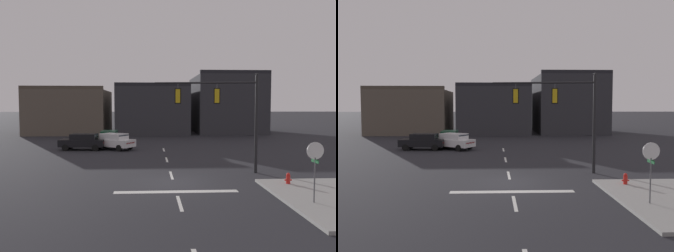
{
  "view_description": "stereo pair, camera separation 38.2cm",
  "coord_description": "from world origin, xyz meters",
  "views": [
    {
      "loc": [
        -1.31,
        -18.76,
        4.46
      ],
      "look_at": [
        -0.11,
        3.98,
        3.01
      ],
      "focal_mm": 35.53,
      "sensor_mm": 36.0,
      "label": 1
    },
    {
      "loc": [
        -0.93,
        -18.77,
        4.46
      ],
      "look_at": [
        -0.11,
        3.98,
        3.01
      ],
      "focal_mm": 35.53,
      "sensor_mm": 36.0,
      "label": 2
    }
  ],
  "objects": [
    {
      "name": "ground_plane",
      "position": [
        0.0,
        0.0,
        0.0
      ],
      "size": [
        400.0,
        400.0,
        0.0
      ],
      "primitive_type": "plane",
      "color": "#232328"
    },
    {
      "name": "sidewalk_near_corner",
      "position": [
        7.25,
        -4.0,
        0.07
      ],
      "size": [
        5.0,
        8.0,
        0.15
      ],
      "primitive_type": "cube",
      "color": "gray",
      "rests_on": "ground"
    },
    {
      "name": "stop_bar_paint",
      "position": [
        0.0,
        -2.0,
        0.0
      ],
      "size": [
        6.4,
        0.5,
        0.01
      ],
      "primitive_type": "cube",
      "color": "silver",
      "rests_on": "ground"
    },
    {
      "name": "lane_centreline",
      "position": [
        0.0,
        2.0,
        0.0
      ],
      "size": [
        0.16,
        26.4,
        0.01
      ],
      "color": "silver",
      "rests_on": "ground"
    },
    {
      "name": "signal_mast_near_side",
      "position": [
        3.64,
        2.78,
        4.36
      ],
      "size": [
        6.69,
        1.11,
        6.52
      ],
      "color": "black",
      "rests_on": "ground"
    },
    {
      "name": "stop_sign",
      "position": [
        5.9,
        -4.67,
        2.14
      ],
      "size": [
        0.76,
        0.64,
        2.83
      ],
      "color": "#56565B",
      "rests_on": "ground"
    },
    {
      "name": "car_lot_nearside",
      "position": [
        -7.99,
        14.36,
        0.86
      ],
      "size": [
        4.57,
        2.2,
        1.61
      ],
      "color": "black",
      "rests_on": "ground"
    },
    {
      "name": "car_lot_middle",
      "position": [
        -5.85,
        17.97,
        0.86
      ],
      "size": [
        2.02,
        4.5,
        1.61
      ],
      "color": "#143D28",
      "rests_on": "ground"
    },
    {
      "name": "car_lot_farside",
      "position": [
        -5.03,
        14.47,
        0.86
      ],
      "size": [
        4.67,
        3.92,
        1.61
      ],
      "color": "silver",
      "rests_on": "ground"
    },
    {
      "name": "fire_hydrant",
      "position": [
        6.21,
        -1.18,
        0.33
      ],
      "size": [
        0.4,
        0.3,
        0.75
      ],
      "color": "red",
      "rests_on": "ground"
    },
    {
      "name": "building_row",
      "position": [
        0.37,
        35.3,
        3.89
      ],
      "size": [
        35.96,
        13.89,
        9.5
      ],
      "color": "brown",
      "rests_on": "ground"
    }
  ]
}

